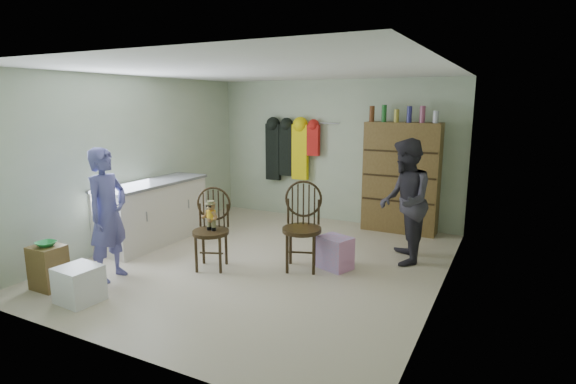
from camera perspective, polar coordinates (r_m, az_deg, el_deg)
The scene contains 13 objects.
ground_plane at distance 6.13m, azimuth -2.97°, elevation -8.85°, with size 5.00×5.00×0.00m, color beige.
room_walls at distance 6.24m, azimuth -0.66°, elevation 6.41°, with size 5.00×5.00×5.00m.
counter at distance 7.14m, azimuth -16.69°, elevation -2.45°, with size 0.64×1.86×0.94m.
stool at distance 5.91m, azimuth -28.13°, elevation -8.42°, with size 0.36×0.30×0.51m, color brown.
bowl at distance 5.83m, azimuth -28.39°, elevation -5.82°, with size 0.21×0.21×0.05m, color green.
plastic_tub at distance 5.41m, azimuth -25.00°, elevation -10.55°, with size 0.41×0.39×0.39m, color white.
chair_front at distance 5.86m, azimuth -9.66°, elevation -3.91°, with size 0.60×0.60×1.04m.
chair_far at distance 5.76m, azimuth 1.84°, elevation -3.87°, with size 0.64×0.64×1.13m.
striped_bag at distance 5.87m, azimuth 6.01°, elevation -7.67°, with size 0.40×0.31×0.42m, color pink.
person_left at distance 5.78m, azimuth -21.94°, elevation -2.67°, with size 0.58×0.38×1.60m, color #56569F.
person_right at distance 6.10m, azimuth 14.59°, elevation -1.18°, with size 0.81×0.63×1.66m, color #2D2B33.
dresser at distance 7.55m, azimuth 14.17°, elevation 1.83°, with size 1.20×0.39×2.07m.
coat_rack at distance 8.29m, azimuth 0.26°, elevation 5.37°, with size 1.42×0.12×1.09m.
Camera 1 is at (2.90, -4.97, 2.12)m, focal length 28.00 mm.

